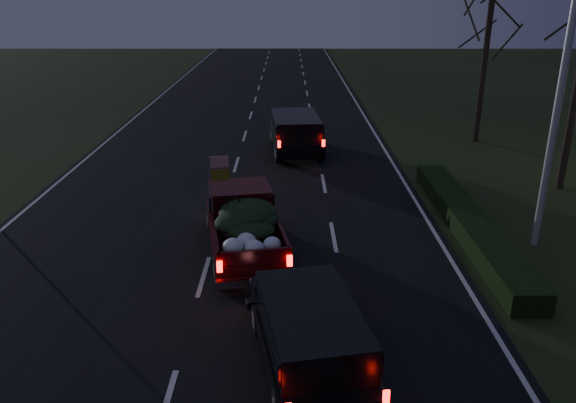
# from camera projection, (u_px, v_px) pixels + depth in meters

# --- Properties ---
(ground) EXTENTS (120.00, 120.00, 0.00)m
(ground) POSITION_uv_depth(u_px,v_px,m) (204.00, 277.00, 14.71)
(ground) COLOR black
(ground) RESTS_ON ground
(road_asphalt) EXTENTS (14.00, 120.00, 0.02)m
(road_asphalt) POSITION_uv_depth(u_px,v_px,m) (204.00, 276.00, 14.71)
(road_asphalt) COLOR black
(road_asphalt) RESTS_ON ground
(hedge_row) EXTENTS (1.00, 10.00, 0.60)m
(hedge_row) POSITION_uv_depth(u_px,v_px,m) (468.00, 222.00, 17.41)
(hedge_row) COLOR black
(hedge_row) RESTS_ON ground
(light_pole) EXTENTS (0.50, 0.90, 9.16)m
(light_pole) POSITION_uv_depth(u_px,v_px,m) (567.00, 54.00, 14.64)
(light_pole) COLOR silver
(light_pole) RESTS_ON ground
(bare_tree_far) EXTENTS (3.60, 3.60, 7.00)m
(bare_tree_far) POSITION_uv_depth(u_px,v_px,m) (488.00, 31.00, 25.95)
(bare_tree_far) COLOR black
(bare_tree_far) RESTS_ON ground
(pickup_truck) EXTENTS (2.71, 5.15, 2.57)m
(pickup_truck) POSITION_uv_depth(u_px,v_px,m) (243.00, 221.00, 15.79)
(pickup_truck) COLOR #37070C
(pickup_truck) RESTS_ON ground
(lead_suv) EXTENTS (2.48, 5.11, 1.42)m
(lead_suv) POSITION_uv_depth(u_px,v_px,m) (296.00, 130.00, 25.50)
(lead_suv) COLOR black
(lead_suv) RESTS_ON ground
(rear_suv) EXTENTS (2.57, 4.57, 1.24)m
(rear_suv) POSITION_uv_depth(u_px,v_px,m) (310.00, 330.00, 10.76)
(rear_suv) COLOR black
(rear_suv) RESTS_ON ground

